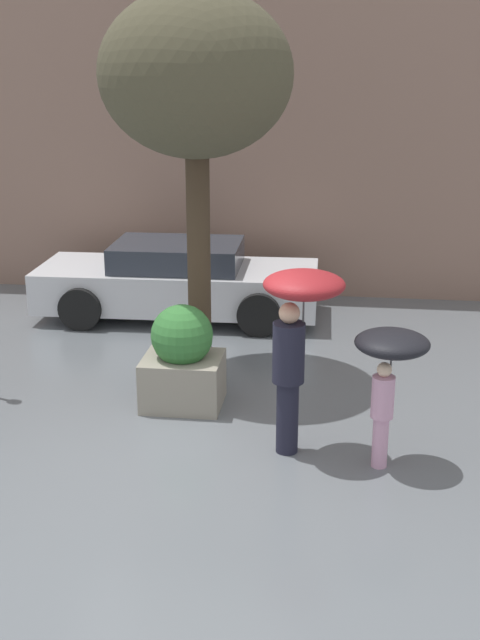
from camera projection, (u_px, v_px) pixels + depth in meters
ground_plane at (170, 458)px, 8.52m from camera, size 40.00×40.00×0.00m
building_facade at (245, 122)px, 13.70m from camera, size 18.00×0.30×6.00m
planter_box at (183, 360)px, 9.66m from camera, size 0.95×0.80×1.27m
person_adult at (298, 321)px, 8.24m from camera, size 0.84×0.84×2.00m
person_child at (390, 359)px, 8.04m from camera, size 0.76×0.76×1.46m
parked_car_near at (178, 281)px, 13.02m from camera, size 4.53×1.95×1.23m
street_tree at (196, 79)px, 9.74m from camera, size 2.39×2.39×4.87m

